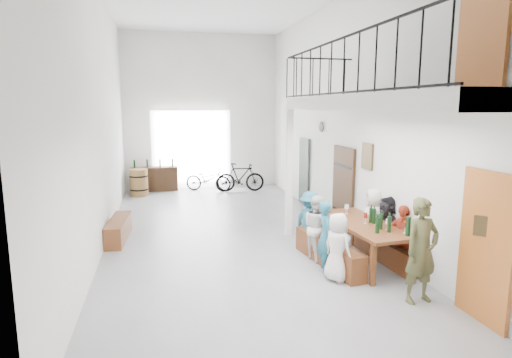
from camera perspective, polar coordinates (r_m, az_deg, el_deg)
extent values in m
plane|color=gray|center=(10.16, -3.52, -7.17)|extent=(12.00, 12.00, 0.00)
plane|color=white|center=(15.68, -7.25, 8.88)|extent=(5.50, 0.00, 5.50)
plane|color=white|center=(3.93, 10.61, 6.80)|extent=(5.50, 0.00, 5.50)
plane|color=white|center=(9.68, -20.14, 7.96)|extent=(0.00, 12.00, 12.00)
plane|color=white|center=(10.53, 11.42, 8.44)|extent=(0.00, 12.00, 12.00)
cube|color=white|center=(15.66, -8.58, 3.89)|extent=(2.80, 0.08, 2.80)
cube|color=#AC581F|center=(6.62, 28.29, -8.09)|extent=(0.06, 0.95, 2.10)
cube|color=#3E2612|center=(10.41, 11.53, -1.27)|extent=(0.06, 1.10, 2.00)
cube|color=#2F392E|center=(12.98, 6.44, 0.99)|extent=(0.06, 0.80, 2.00)
cube|color=#AC581F|center=(6.75, 28.11, 18.50)|extent=(0.06, 0.90, 1.95)
cube|color=#42331A|center=(9.31, 14.61, 2.94)|extent=(0.04, 0.45, 0.55)
cylinder|color=white|center=(11.63, 8.75, 6.88)|extent=(0.04, 0.28, 0.28)
cube|color=white|center=(7.33, 16.45, 9.76)|extent=(1.50, 5.60, 0.25)
cube|color=black|center=(7.08, 11.41, 17.95)|extent=(0.03, 5.60, 0.03)
cube|color=black|center=(7.00, 11.18, 11.22)|extent=(0.03, 5.60, 0.03)
cube|color=black|center=(9.90, 8.59, 15.59)|extent=(1.50, 0.03, 0.03)
cube|color=white|center=(9.70, 4.43, 0.73)|extent=(0.14, 0.14, 2.88)
cube|color=brown|center=(8.30, 14.08, -5.84)|extent=(1.12, 2.36, 0.06)
cube|color=brown|center=(7.43, 15.34, -10.95)|extent=(0.08, 0.08, 0.73)
cube|color=brown|center=(7.87, 20.25, -10.04)|extent=(0.08, 0.08, 0.73)
cube|color=brown|center=(9.06, 8.56, -6.96)|extent=(0.08, 0.08, 0.73)
cube|color=brown|center=(9.42, 12.90, -6.45)|extent=(0.08, 0.08, 0.73)
cube|color=brown|center=(8.23, 9.58, -9.62)|extent=(0.60, 2.10, 0.48)
cube|color=brown|center=(8.66, 16.62, -9.12)|extent=(0.33, 1.85, 0.42)
cylinder|color=black|center=(7.75, 17.35, -5.54)|extent=(0.07, 0.07, 0.35)
cylinder|color=black|center=(8.24, 15.45, -4.55)|extent=(0.07, 0.07, 0.35)
cylinder|color=black|center=(7.63, 15.91, -5.69)|extent=(0.07, 0.07, 0.35)
cylinder|color=black|center=(7.89, 16.32, -5.21)|extent=(0.07, 0.07, 0.35)
cylinder|color=black|center=(8.30, 15.09, -4.44)|extent=(0.07, 0.07, 0.35)
cube|color=brown|center=(10.07, -17.85, -6.41)|extent=(0.48, 1.67, 0.46)
cylinder|color=olive|center=(14.72, -15.36, -0.45)|extent=(0.60, 0.60, 0.89)
cylinder|color=black|center=(14.76, -15.32, -1.31)|extent=(0.61, 0.61, 0.05)
cylinder|color=black|center=(14.68, -15.39, 0.40)|extent=(0.61, 0.61, 0.05)
cube|color=#3E2612|center=(15.46, -13.40, 0.01)|extent=(1.61, 0.51, 0.84)
cylinder|color=black|center=(15.33, -15.90, 1.94)|extent=(0.06, 0.06, 0.28)
cylinder|color=black|center=(15.36, -14.29, 2.03)|extent=(0.06, 0.06, 0.28)
cylinder|color=black|center=(15.37, -12.68, 2.10)|extent=(0.06, 0.06, 0.28)
cylinder|color=black|center=(15.41, -11.08, 2.17)|extent=(0.06, 0.06, 0.28)
imported|color=white|center=(7.44, 10.80, -8.91)|extent=(0.57, 0.68, 1.18)
imported|color=#25677E|center=(7.84, 9.31, -7.50)|extent=(0.38, 0.51, 1.28)
imported|color=white|center=(8.38, 8.16, -6.40)|extent=(0.58, 0.69, 1.27)
imported|color=#25677E|center=(8.92, 7.20, -5.54)|extent=(0.70, 0.90, 1.23)
imported|color=#AD371D|center=(8.18, 18.89, -7.44)|extent=(0.52, 0.77, 1.21)
imported|color=black|center=(8.65, 17.04, -6.29)|extent=(0.43, 1.18, 1.25)
imported|color=white|center=(9.09, 15.35, -5.26)|extent=(0.61, 0.74, 1.30)
imported|color=#494A2A|center=(6.95, 21.20, -8.89)|extent=(0.64, 0.47, 1.61)
imported|color=#164B1A|center=(11.57, 7.81, -3.98)|extent=(0.46, 0.41, 0.46)
imported|color=black|center=(15.07, -6.38, -0.01)|extent=(1.71, 1.18, 0.85)
imported|color=black|center=(14.93, -2.10, 0.23)|extent=(1.70, 0.63, 1.00)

